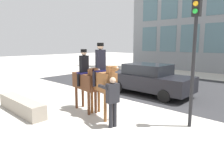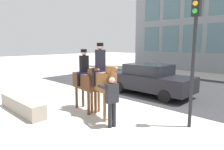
# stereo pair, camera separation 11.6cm
# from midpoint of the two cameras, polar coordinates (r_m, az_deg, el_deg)

# --- Properties ---
(ground_plane) EXTENTS (80.00, 80.00, 0.00)m
(ground_plane) POSITION_cam_midpoint_polar(r_m,az_deg,el_deg) (9.31, 3.95, -7.92)
(ground_plane) COLOR beige
(road_surface) EXTENTS (18.34, 8.50, 0.01)m
(road_surface) POSITION_cam_midpoint_polar(r_m,az_deg,el_deg) (13.20, 17.31, -3.25)
(road_surface) COLOR #2D2D30
(road_surface) RESTS_ON ground_plane
(mounted_horse_lead) EXTENTS (1.78, 0.66, 2.48)m
(mounted_horse_lead) POSITION_cam_midpoint_polar(r_m,az_deg,el_deg) (8.00, -7.14, -1.30)
(mounted_horse_lead) COLOR #59331E
(mounted_horse_lead) RESTS_ON ground_plane
(mounted_horse_companion) EXTENTS (1.82, 0.80, 2.73)m
(mounted_horse_companion) POSITION_cam_midpoint_polar(r_m,az_deg,el_deg) (7.26, -2.50, -1.14)
(mounted_horse_companion) COLOR brown
(mounted_horse_companion) RESTS_ON ground_plane
(pedestrian_bystander) EXTENTS (0.89, 0.44, 1.65)m
(pedestrian_bystander) POSITION_cam_midpoint_polar(r_m,az_deg,el_deg) (6.42, 0.37, -6.63)
(pedestrian_bystander) COLOR #232328
(pedestrian_bystander) RESTS_ON ground_plane
(street_car_near_lane) EXTENTS (4.51, 2.00, 1.62)m
(street_car_near_lane) POSITION_cam_midpoint_polar(r_m,az_deg,el_deg) (10.89, 11.00, -1.12)
(street_car_near_lane) COLOR black
(street_car_near_lane) RESTS_ON ground_plane
(traffic_light) EXTENTS (0.24, 0.29, 4.23)m
(traffic_light) POSITION_cam_midpoint_polar(r_m,az_deg,el_deg) (6.70, 22.94, 9.35)
(traffic_light) COLOR black
(traffic_light) RESTS_ON ground_plane
(planter_ledge) EXTENTS (3.00, 0.56, 0.56)m
(planter_ledge) POSITION_cam_midpoint_polar(r_m,az_deg,el_deg) (8.75, -23.98, -7.89)
(planter_ledge) COLOR #9E9384
(planter_ledge) RESTS_ON ground_plane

